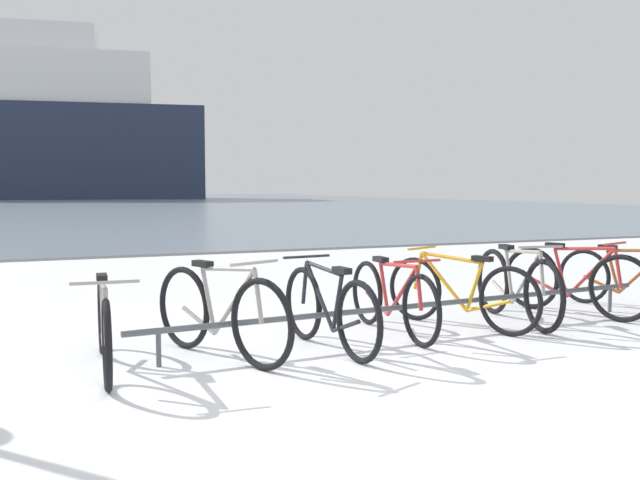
# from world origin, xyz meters

# --- Properties ---
(ground) EXTENTS (80.00, 132.00, 0.08)m
(ground) POSITION_xyz_m (0.00, 53.90, -0.04)
(ground) COLOR white
(bike_rack) EXTENTS (5.57, 0.51, 0.31)m
(bike_rack) POSITION_xyz_m (1.26, 1.53, 0.27)
(bike_rack) COLOR #4C5156
(bike_rack) RESTS_ON ground
(bicycle_0) EXTENTS (0.46, 1.73, 0.74)m
(bicycle_0) POSITION_xyz_m (-1.63, 1.37, 0.34)
(bicycle_0) COLOR black
(bicycle_0) RESTS_ON ground
(bicycle_1) EXTENTS (0.75, 1.60, 0.83)m
(bicycle_1) POSITION_xyz_m (-0.74, 1.38, 0.37)
(bicycle_1) COLOR black
(bicycle_1) RESTS_ON ground
(bicycle_2) EXTENTS (0.46, 1.62, 0.78)m
(bicycle_2) POSITION_xyz_m (0.18, 1.30, 0.35)
(bicycle_2) COLOR black
(bicycle_2) RESTS_ON ground
(bicycle_3) EXTENTS (0.46, 1.72, 0.75)m
(bicycle_3) POSITION_xyz_m (0.97, 1.63, 0.34)
(bicycle_3) COLOR black
(bicycle_3) RESTS_ON ground
(bicycle_4) EXTENTS (0.75, 1.63, 0.77)m
(bicycle_4) POSITION_xyz_m (1.74, 1.66, 0.35)
(bicycle_4) COLOR black
(bicycle_4) RESTS_ON ground
(bicycle_5) EXTENTS (0.49, 1.73, 0.83)m
(bicycle_5) POSITION_xyz_m (2.42, 1.65, 0.37)
(bicycle_5) COLOR black
(bicycle_5) RESTS_ON ground
(bicycle_6) EXTENTS (0.66, 1.66, 0.82)m
(bicycle_6) POSITION_xyz_m (3.25, 1.74, 0.37)
(bicycle_6) COLOR black
(bicycle_6) RESTS_ON ground
(bicycle_7) EXTENTS (0.65, 1.57, 0.76)m
(bicycle_7) POSITION_xyz_m (4.08, 1.82, 0.34)
(bicycle_7) COLOR black
(bicycle_7) RESTS_ON ground
(ferry_ship) EXTENTS (39.18, 14.85, 23.54)m
(ferry_ship) POSITION_xyz_m (-3.18, 78.27, 7.90)
(ferry_ship) COLOR #232D47
(ferry_ship) RESTS_ON ground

